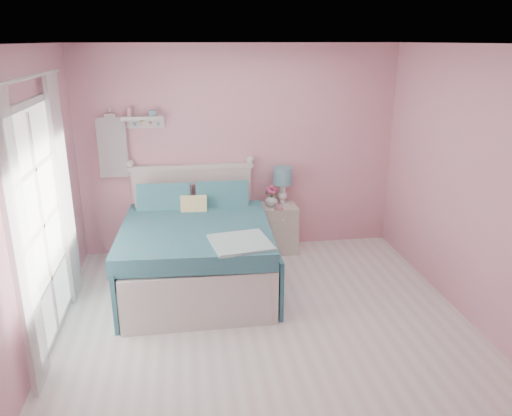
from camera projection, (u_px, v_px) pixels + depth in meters
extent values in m
plane|color=silver|center=(270.00, 339.00, 4.61)|extent=(4.50, 4.50, 0.00)
plane|color=pink|center=(240.00, 151.00, 6.30)|extent=(4.00, 0.00, 4.00)
plane|color=pink|center=(365.00, 374.00, 2.09)|extent=(4.00, 0.00, 4.00)
plane|color=pink|center=(21.00, 218.00, 3.92)|extent=(0.00, 4.50, 4.50)
plane|color=pink|center=(490.00, 196.00, 4.47)|extent=(0.00, 4.50, 4.50)
plane|color=white|center=(273.00, 44.00, 3.78)|extent=(4.50, 4.50, 0.00)
cube|color=silver|center=(197.00, 267.00, 5.60)|extent=(1.55, 1.99, 0.42)
cube|color=silver|center=(196.00, 243.00, 5.51)|extent=(1.48, 1.92, 0.16)
cube|color=silver|center=(193.00, 211.00, 6.40)|extent=(1.49, 0.07, 1.09)
cube|color=silver|center=(191.00, 167.00, 6.22)|extent=(1.55, 0.09, 0.06)
cube|color=silver|center=(200.00, 303.00, 4.69)|extent=(1.49, 0.06, 0.56)
cube|color=teal|center=(196.00, 234.00, 5.32)|extent=(1.65, 1.73, 0.18)
cube|color=#C47E87|center=(164.00, 203.00, 5.98)|extent=(0.69, 0.31, 0.43)
cube|color=#C47E87|center=(221.00, 200.00, 6.08)|extent=(0.69, 0.31, 0.43)
cube|color=#CCBC59|center=(194.00, 209.00, 5.77)|extent=(0.31, 0.23, 0.31)
cube|color=beige|center=(279.00, 228.00, 6.47)|extent=(0.43, 0.40, 0.62)
cube|color=silver|center=(282.00, 220.00, 6.24)|extent=(0.37, 0.02, 0.16)
sphere|color=white|center=(283.00, 221.00, 6.22)|extent=(0.03, 0.03, 0.03)
cylinder|color=white|center=(282.00, 203.00, 6.43)|extent=(0.15, 0.15, 0.02)
cylinder|color=white|center=(282.00, 193.00, 6.39)|extent=(0.08, 0.08, 0.26)
cylinder|color=#6499A7|center=(283.00, 176.00, 6.32)|extent=(0.24, 0.24, 0.22)
imported|color=silver|center=(271.00, 200.00, 6.32)|extent=(0.20, 0.20, 0.17)
imported|color=pink|center=(279.00, 207.00, 6.21)|extent=(0.12, 0.12, 0.07)
sphere|color=#DE4C89|center=(271.00, 188.00, 6.27)|extent=(0.06, 0.06, 0.06)
sphere|color=#DE4C89|center=(274.00, 190.00, 6.31)|extent=(0.06, 0.06, 0.06)
sphere|color=#DE4C89|center=(268.00, 190.00, 6.28)|extent=(0.06, 0.06, 0.06)
sphere|color=#DE4C89|center=(273.00, 193.00, 6.26)|extent=(0.06, 0.06, 0.06)
sphere|color=#DE4C89|center=(269.00, 192.00, 6.26)|extent=(0.06, 0.06, 0.06)
cube|color=silver|center=(143.00, 118.00, 5.92)|extent=(0.50, 0.14, 0.04)
cube|color=silver|center=(143.00, 123.00, 6.00)|extent=(0.50, 0.03, 0.12)
cylinder|color=#D18C99|center=(129.00, 112.00, 5.88)|extent=(0.06, 0.06, 0.10)
cube|color=#6499A7|center=(153.00, 113.00, 5.92)|extent=(0.08, 0.06, 0.07)
cube|color=white|center=(113.00, 148.00, 5.99)|extent=(0.34, 0.03, 0.72)
cube|color=silver|center=(24.00, 105.00, 4.03)|extent=(0.04, 1.32, 0.06)
cube|color=silver|center=(57.00, 330.00, 4.70)|extent=(0.04, 1.32, 0.06)
cube|color=silver|center=(21.00, 259.00, 3.79)|extent=(0.04, 0.06, 2.10)
cube|color=silver|center=(58.00, 207.00, 4.97)|extent=(0.04, 0.06, 2.10)
cube|color=white|center=(42.00, 226.00, 4.37)|extent=(0.02, 1.20, 2.04)
cube|color=white|center=(21.00, 249.00, 3.64)|extent=(0.04, 0.40, 2.32)
cube|color=white|center=(64.00, 191.00, 5.04)|extent=(0.04, 0.40, 2.32)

